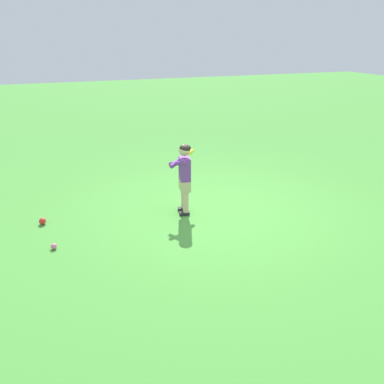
% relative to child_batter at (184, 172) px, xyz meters
% --- Properties ---
extents(ground_plane, '(40.00, 40.00, 0.00)m').
position_rel_child_batter_xyz_m(ground_plane, '(-0.47, 0.14, -0.65)').
color(ground_plane, '#479338').
extents(child_batter, '(0.52, 0.54, 1.08)m').
position_rel_child_batter_xyz_m(child_batter, '(0.00, 0.00, 0.00)').
color(child_batter, '#232328').
rests_on(child_batter, ground).
extents(play_ball_center_lawn, '(0.08, 0.08, 0.08)m').
position_rel_child_batter_xyz_m(play_ball_center_lawn, '(1.97, 0.48, -0.61)').
color(play_ball_center_lawn, pink).
rests_on(play_ball_center_lawn, ground).
extents(play_ball_far_right, '(0.10, 0.10, 0.10)m').
position_rel_child_batter_xyz_m(play_ball_far_right, '(2.07, -0.35, -0.60)').
color(play_ball_far_right, red).
rests_on(play_ball_far_right, ground).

